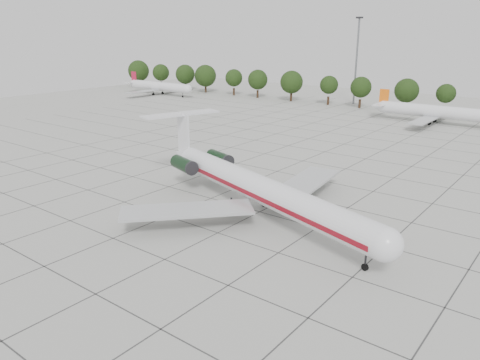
{
  "coord_description": "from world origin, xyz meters",
  "views": [
    {
      "loc": [
        31.01,
        -44.01,
        21.21
      ],
      "look_at": [
        -3.15,
        0.09,
        3.5
      ],
      "focal_mm": 35.0,
      "sensor_mm": 36.0,
      "label": 1
    }
  ],
  "objects_px": {
    "main_airliner": "(252,185)",
    "bg_airliner_a": "(159,86)",
    "bg_airliner_c": "(437,112)",
    "floodlight_mast": "(357,56)"
  },
  "relations": [
    {
      "from": "main_airliner",
      "to": "bg_airliner_a",
      "type": "height_order",
      "value": "main_airliner"
    },
    {
      "from": "main_airliner",
      "to": "bg_airliner_a",
      "type": "distance_m",
      "value": 116.24
    },
    {
      "from": "main_airliner",
      "to": "bg_airliner_a",
      "type": "xyz_separation_m",
      "value": [
        -92.37,
        70.56,
        -0.56
      ]
    },
    {
      "from": "bg_airliner_c",
      "to": "floodlight_mast",
      "type": "distance_m",
      "value": 37.3
    },
    {
      "from": "bg_airliner_c",
      "to": "main_airliner",
      "type": "bearing_deg",
      "value": -90.66
    },
    {
      "from": "main_airliner",
      "to": "floodlight_mast",
      "type": "xyz_separation_m",
      "value": [
        -29.15,
        92.59,
        10.81
      ]
    },
    {
      "from": "bg_airliner_a",
      "to": "bg_airliner_c",
      "type": "relative_size",
      "value": 1.0
    },
    {
      "from": "main_airliner",
      "to": "bg_airliner_a",
      "type": "bearing_deg",
      "value": 160.44
    },
    {
      "from": "main_airliner",
      "to": "bg_airliner_c",
      "type": "distance_m",
      "value": 73.57
    },
    {
      "from": "main_airliner",
      "to": "floodlight_mast",
      "type": "relative_size",
      "value": 1.61
    }
  ]
}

